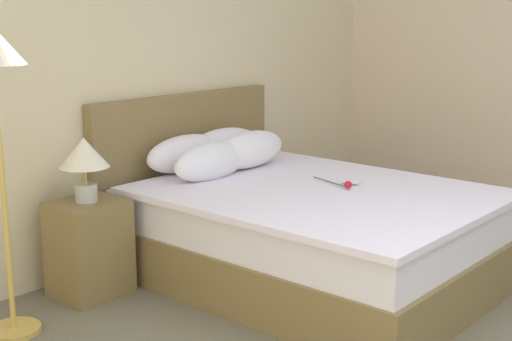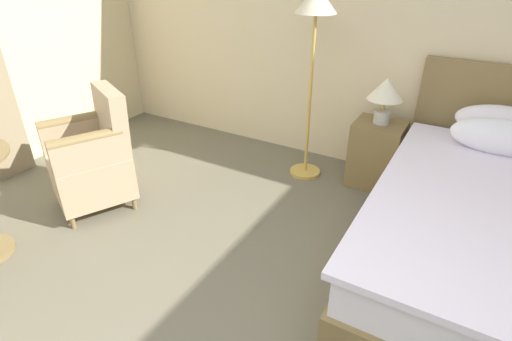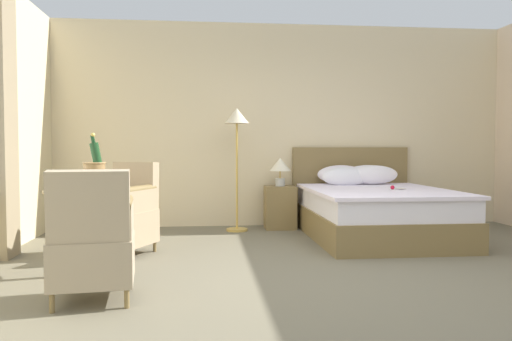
# 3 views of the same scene
# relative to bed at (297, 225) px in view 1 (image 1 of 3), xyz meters

# --- Properties ---
(wall_headboard_side) EXTENTS (6.46, 0.12, 2.84)m
(wall_headboard_side) POSITION_rel_bed_xyz_m (-0.96, 1.13, 1.07)
(wall_headboard_side) COLOR beige
(wall_headboard_side) RESTS_ON ground
(bed) EXTENTS (1.66, 2.24, 1.11)m
(bed) POSITION_rel_bed_xyz_m (0.00, 0.00, 0.00)
(bed) COLOR olive
(bed) RESTS_ON ground
(nightstand) EXTENTS (0.43, 0.37, 0.58)m
(nightstand) POSITION_rel_bed_xyz_m (-1.05, 0.76, -0.06)
(nightstand) COLOR olive
(nightstand) RESTS_ON ground
(bedside_lamp) EXTENTS (0.29, 0.29, 0.38)m
(bedside_lamp) POSITION_rel_bed_xyz_m (-1.05, 0.76, 0.50)
(bedside_lamp) COLOR #B6B7B1
(bedside_lamp) RESTS_ON nightstand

